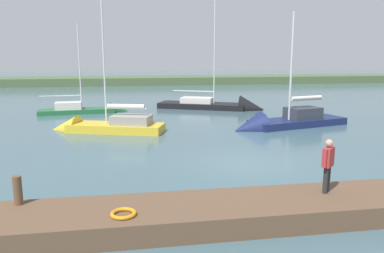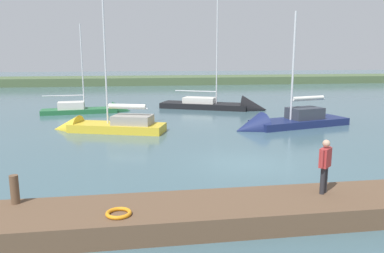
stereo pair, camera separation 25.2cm
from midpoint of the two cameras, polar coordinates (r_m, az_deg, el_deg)
name	(u,v)px [view 1 (the left image)]	position (r m, az deg, el deg)	size (l,w,h in m)	color
ground_plane	(247,164)	(16.25, 7.99, -5.69)	(200.00, 200.00, 0.00)	#42606B
far_shoreline	(160,84)	(62.59, -5.09, 6.51)	(180.00, 8.00, 2.40)	#4C603D
dock_pier	(305,207)	(11.39, 16.34, -11.70)	(20.90, 2.18, 0.61)	brown
mooring_post_far	(18,190)	(11.26, -25.68, -8.79)	(0.23, 0.23, 0.80)	brown
life_ring_buoy	(123,214)	(9.82, -11.19, -12.94)	(0.66, 0.66, 0.10)	orange
sailboat_mid_channel	(90,111)	(31.62, -15.53, 2.23)	(7.23, 2.53, 7.88)	#236638
sailboat_near_dock	(281,125)	(24.88, 13.12, 0.24)	(8.42, 4.14, 8.33)	navy
sailboat_inner_slip	(101,129)	(23.62, -14.02, -0.44)	(7.31, 4.00, 8.79)	gold
sailboat_far_right	(221,107)	(32.66, 4.31, 2.95)	(9.36, 5.90, 11.03)	black
person_on_dock	(328,162)	(11.53, 19.47, -5.21)	(0.48, 0.45, 1.60)	#28282D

